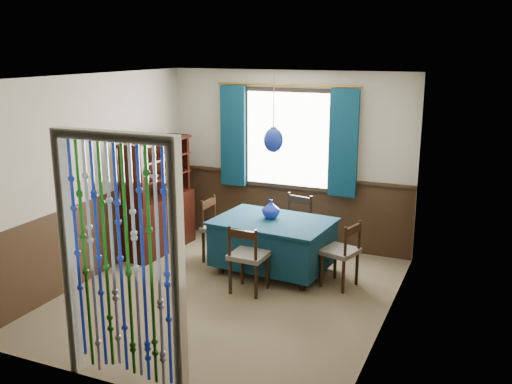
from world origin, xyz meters
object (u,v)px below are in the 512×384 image
at_px(pendant_lamp, 274,140).
at_px(vase_sideboard, 170,186).
at_px(chair_right, 342,252).
at_px(chair_left, 218,228).
at_px(sideboard, 158,212).
at_px(chair_near, 248,257).
at_px(vase_table, 271,210).
at_px(dining_table, 273,242).
at_px(bowl_shelf, 151,177).
at_px(chair_far, 294,225).

relative_size(pendant_lamp, vase_sideboard, 5.19).
bearing_deg(vase_sideboard, chair_right, -10.05).
xyz_separation_m(chair_left, sideboard, (-0.95, 0.01, 0.11)).
height_order(chair_near, vase_table, vase_table).
xyz_separation_m(dining_table, vase_table, (-0.06, 0.09, 0.39)).
bearing_deg(bowl_shelf, chair_left, 13.00).
bearing_deg(chair_near, sideboard, 156.68).
bearing_deg(chair_left, chair_near, 45.35).
bearing_deg(chair_left, vase_table, 88.55).
height_order(chair_far, sideboard, sideboard).
bearing_deg(chair_near, vase_table, 93.63).
relative_size(chair_left, sideboard, 0.54).
bearing_deg(chair_left, chair_far, 120.20).
distance_m(pendant_lamp, vase_table, 0.92).
bearing_deg(dining_table, pendant_lamp, -71.43).
bearing_deg(dining_table, vase_table, 130.48).
bearing_deg(chair_far, sideboard, 26.39).
relative_size(sideboard, pendant_lamp, 1.69).
distance_m(dining_table, chair_far, 0.63).
height_order(chair_right, vase_sideboard, vase_sideboard).
height_order(pendant_lamp, vase_table, pendant_lamp).
relative_size(dining_table, chair_left, 1.78).
xyz_separation_m(chair_near, bowl_shelf, (-1.69, 0.60, 0.66)).
bearing_deg(vase_sideboard, pendant_lamp, -12.34).
bearing_deg(vase_table, bowl_shelf, -173.87).
xyz_separation_m(dining_table, bowl_shelf, (-1.73, -0.09, 0.70)).
relative_size(chair_left, bowl_shelf, 4.23).
bearing_deg(dining_table, vase_sideboard, 172.19).
distance_m(dining_table, vase_table, 0.41).
distance_m(chair_far, sideboard, 1.92).
relative_size(chair_far, bowl_shelf, 4.25).
height_order(dining_table, chair_right, chair_right).
bearing_deg(chair_right, sideboard, 100.82).
relative_size(chair_far, sideboard, 0.54).
relative_size(dining_table, chair_right, 1.87).
height_order(dining_table, chair_near, chair_near).
bearing_deg(chair_far, pendant_lamp, 95.48).
distance_m(dining_table, vase_sideboard, 1.83).
bearing_deg(vase_table, sideboard, 178.87).
bearing_deg(sideboard, chair_left, 3.67).
height_order(chair_far, pendant_lamp, pendant_lamp).
relative_size(sideboard, vase_table, 7.29).
height_order(chair_far, chair_right, chair_far).
height_order(dining_table, vase_sideboard, vase_sideboard).
height_order(dining_table, pendant_lamp, pendant_lamp).
relative_size(sideboard, vase_sideboard, 8.76).
relative_size(dining_table, chair_near, 1.82).
bearing_deg(pendant_lamp, dining_table, 104.04).
bearing_deg(chair_far, bowl_shelf, 32.98).
xyz_separation_m(chair_far, vase_sideboard, (-1.79, -0.25, 0.43)).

